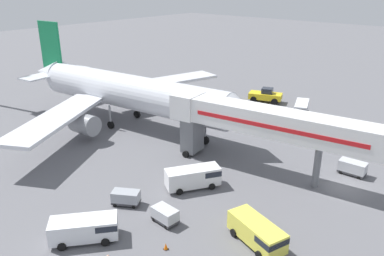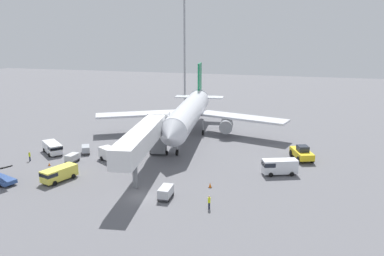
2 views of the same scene
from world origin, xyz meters
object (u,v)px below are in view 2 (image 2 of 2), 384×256
airplane_at_gate (189,112)px  pushback_tug (302,153)px  baggage_cart_far_left (166,192)px  baggage_cart_rear_right (72,158)px  jet_bridge (146,136)px  ground_crew_worker_midground (209,202)px  service_van_mid_left (279,166)px  service_van_outer_left (112,155)px  safety_cone_alpha (210,185)px  safety_cone_bravo (49,164)px  ground_crew_worker_foreground (30,156)px  apron_light_mast (184,29)px  service_van_rear_left (58,173)px  baggage_cart_near_left (86,149)px  service_van_mid_center (53,147)px

airplane_at_gate → pushback_tug: (22.50, -9.78, -3.72)m
baggage_cart_far_left → baggage_cart_rear_right: 21.61m
jet_bridge → ground_crew_worker_midground: 16.39m
service_van_mid_left → service_van_outer_left: bearing=-176.9°
baggage_cart_rear_right → safety_cone_alpha: baggage_cart_rear_right is taller
pushback_tug → safety_cone_bravo: pushback_tug is taller
service_van_mid_left → baggage_cart_far_left: (-13.52, -12.60, -0.47)m
pushback_tug → baggage_cart_far_left: (-16.89, -20.80, -0.30)m
ground_crew_worker_foreground → apron_light_mast: bearing=80.4°
safety_cone_alpha → safety_cone_bravo: safety_cone_alpha is taller
service_van_rear_left → apron_light_mast: size_ratio=0.17×
jet_bridge → baggage_cart_near_left: bearing=158.4°
baggage_cart_rear_right → service_van_outer_left: bearing=17.7°
service_van_mid_center → service_van_rear_left: 13.80m
ground_crew_worker_foreground → apron_light_mast: (9.74, 57.42, 20.91)m
airplane_at_gate → safety_cone_alpha: (10.33, -25.62, -4.52)m
jet_bridge → ground_crew_worker_foreground: jet_bridge is taller
baggage_cart_rear_right → safety_cone_alpha: 24.66m
airplane_at_gate → pushback_tug: airplane_at_gate is taller
service_van_mid_center → apron_light_mast: 57.42m
airplane_at_gate → service_van_mid_center: (-19.84, -18.28, -3.75)m
safety_cone_alpha → apron_light_mast: size_ratio=0.02×
service_van_outer_left → apron_light_mast: (-3.72, 54.04, 20.55)m
service_van_mid_left → service_van_mid_center: 38.97m
airplane_at_gate → service_van_rear_left: 31.44m
ground_crew_worker_foreground → safety_cone_alpha: ground_crew_worker_foreground is taller
pushback_tug → baggage_cart_rear_right: size_ratio=2.50×
service_van_rear_left → baggage_cart_far_left: size_ratio=1.97×
ground_crew_worker_foreground → ground_crew_worker_midground: 34.10m
service_van_mid_left → ground_crew_worker_midground: 15.95m
jet_bridge → baggage_cart_far_left: 11.45m
service_van_mid_center → baggage_cart_far_left: service_van_mid_center is taller
baggage_cart_far_left → safety_cone_bravo: baggage_cart_far_left is taller
baggage_cart_near_left → service_van_mid_center: bearing=-163.4°
service_van_outer_left → safety_cone_alpha: bearing=-19.0°
service_van_mid_left → service_van_rear_left: 32.38m
service_van_rear_left → safety_cone_bravo: service_van_rear_left is taller
airplane_at_gate → safety_cone_alpha: bearing=-68.0°
ground_crew_worker_foreground → safety_cone_bravo: ground_crew_worker_foreground is taller
service_van_outer_left → jet_bridge: bearing=-20.5°
jet_bridge → service_van_mid_center: (-19.42, 3.84, -4.55)m
service_van_mid_center → ground_crew_worker_foreground: (-1.27, -4.52, -0.25)m
service_van_rear_left → apron_light_mast: bearing=90.1°
service_van_mid_center → baggage_cart_near_left: (5.54, 1.65, -0.35)m
service_van_outer_left → apron_light_mast: bearing=93.9°
service_van_rear_left → ground_crew_worker_midground: bearing=-7.4°
safety_cone_bravo → apron_light_mast: (5.15, 58.64, 21.50)m
service_van_mid_center → airplane_at_gate: bearing=42.7°
pushback_tug → safety_cone_alpha: bearing=-127.5°
jet_bridge → safety_cone_bravo: bearing=-173.3°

